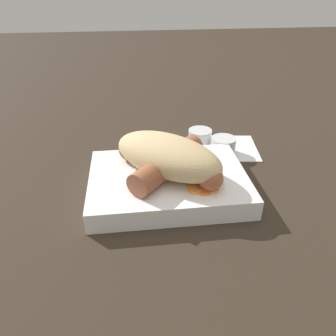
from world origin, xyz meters
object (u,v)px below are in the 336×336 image
object	(u,v)px
food_tray	(168,182)
sausage	(167,163)
condiment_cup_near	(223,147)
condiment_cup_far	(200,139)
bread_roll	(167,155)

from	to	relation	value
food_tray	sausage	distance (m)	0.03
sausage	condiment_cup_near	xyz separation A→B (m)	(0.11, 0.10, -0.03)
sausage	condiment_cup_near	size ratio (longest dim) A/B	3.21
condiment_cup_far	sausage	bearing A→B (deg)	-119.47
bread_roll	sausage	world-z (taller)	bread_roll
food_tray	condiment_cup_far	size ratio (longest dim) A/B	5.24
condiment_cup_near	condiment_cup_far	distance (m)	0.05
sausage	condiment_cup_far	world-z (taller)	sausage
sausage	condiment_cup_far	xyz separation A→B (m)	(0.08, 0.14, -0.03)
food_tray	condiment_cup_near	xyz separation A→B (m)	(0.11, 0.10, -0.00)
food_tray	bread_roll	distance (m)	0.04
food_tray	sausage	bearing A→B (deg)	110.98
bread_roll	condiment_cup_far	world-z (taller)	bread_roll
bread_roll	sausage	xyz separation A→B (m)	(-0.00, -0.00, -0.01)
bread_roll	condiment_cup_near	bearing A→B (deg)	40.62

